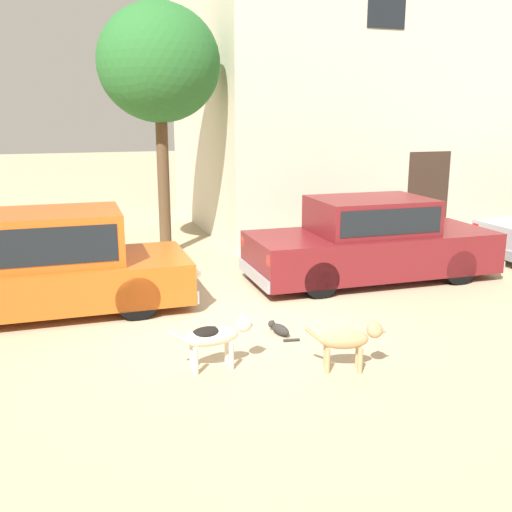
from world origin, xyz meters
The scene contains 8 objects.
ground_plane centered at (0.00, 0.00, 0.00)m, with size 80.00×80.00×0.00m, color tan.
parked_sedan_nearest centered at (-2.70, 1.35, 0.80)m, with size 4.51×1.83×1.54m.
parked_sedan_second centered at (2.95, 1.35, 0.73)m, with size 4.62×1.85×1.49m.
apartment_block centered at (7.85, 7.04, 3.88)m, with size 13.38×6.44×7.77m.
stray_dog_spotted centered at (-0.71, -1.49, 0.42)m, with size 1.08×0.25×0.64m.
stray_dog_tan centered at (0.75, -2.04, 0.39)m, with size 0.94×0.40×0.63m.
stray_cat centered at (0.39, -0.71, 0.08)m, with size 0.27×0.55×0.16m.
acacia_tree_left centered at (-0.22, 4.50, 3.90)m, with size 2.47×2.22×5.11m.
Camera 1 is at (-2.33, -7.71, 2.94)m, focal length 40.88 mm.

